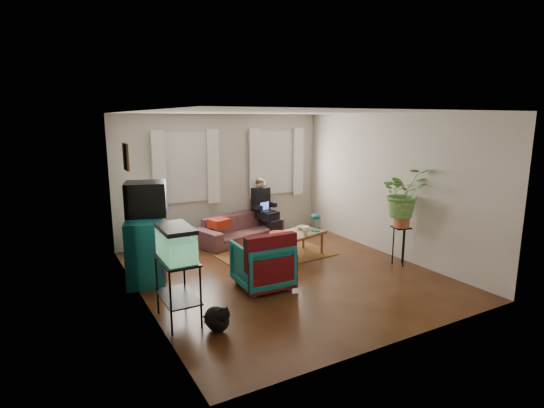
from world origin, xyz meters
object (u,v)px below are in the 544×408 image
sofa (240,224)px  armchair (262,262)px  aquarium_stand (178,290)px  plant_stand (400,246)px  side_table (147,235)px  dresser (147,248)px  coffee_table (296,245)px

sofa → armchair: 2.47m
aquarium_stand → plant_stand: aquarium_stand is taller
armchair → sofa: bearing=-105.1°
aquarium_stand → sofa: bearing=53.0°
side_table → armchair: (1.09, -2.68, 0.08)m
dresser → aquarium_stand: 1.69m
side_table → plant_stand: 4.69m
sofa → armchair: (-0.73, -2.36, 0.02)m
armchair → aquarium_stand: bearing=20.5°
coffee_table → armchair: bearing=-157.4°
sofa → dresser: dresser is taller
coffee_table → aquarium_stand: bearing=-167.3°
dresser → plant_stand: 4.25m
dresser → armchair: 1.87m
sofa → dresser: 2.45m
side_table → coffee_table: side_table is taller
armchair → dresser: bearing=-38.1°
coffee_table → plant_stand: 1.84m
dresser → side_table: bearing=93.5°
armchair → plant_stand: bearing=175.5°
side_table → dresser: size_ratio=0.56×
side_table → aquarium_stand: aquarium_stand is taller
side_table → dresser: (-0.34, -1.47, 0.19)m
side_table → armchair: armchair is taller
aquarium_stand → coffee_table: size_ratio=0.74×
coffee_table → side_table: bearing=127.2°
dresser → plant_stand: bearing=-4.2°
armchair → coffee_table: 1.53m
dresser → coffee_table: size_ratio=1.01×
sofa → armchair: size_ratio=2.41×
armchair → coffee_table: size_ratio=0.72×
sofa → armchair: bearing=-123.5°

